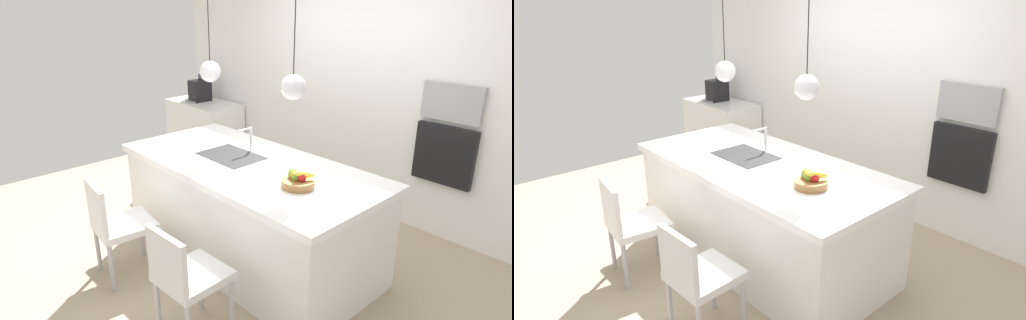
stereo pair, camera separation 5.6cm
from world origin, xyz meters
The scene contains 14 objects.
floor centered at (0.00, 0.00, 0.00)m, with size 6.60×6.60×0.00m, color tan.
back_wall centered at (0.00, 1.65, 1.30)m, with size 6.00×0.10×2.60m, color white.
kitchen_island centered at (0.00, 0.00, 0.46)m, with size 2.39×1.13×0.91m.
sink_basin centered at (-0.23, 0.00, 0.90)m, with size 0.56×0.40×0.02m, color #2D2D30.
faucet centered at (-0.23, 0.21, 1.05)m, with size 0.02×0.17×0.22m.
fruit_bowl centered at (0.64, -0.07, 0.96)m, with size 0.25×0.25×0.15m.
side_counter centered at (-2.40, 1.28, 0.42)m, with size 1.10×0.60×0.85m, color white.
coffee_machine centered at (-2.48, 1.28, 1.01)m, with size 0.20×0.35×0.38m.
microwave centered at (0.99, 1.58, 1.35)m, with size 0.54×0.08×0.34m, color #9E9EA3.
oven centered at (0.99, 1.58, 0.85)m, with size 0.56×0.08×0.56m, color black.
chair_near centered at (-0.49, -1.01, 0.50)m, with size 0.47×0.50×0.87m.
chair_middle centered at (0.51, -1.01, 0.51)m, with size 0.43×0.45×0.87m.
pendant_light_left centered at (-0.50, 0.00, 1.63)m, with size 0.19×0.19×0.79m.
pendant_light_right centered at (0.50, 0.00, 1.63)m, with size 0.19×0.19×0.79m.
Camera 1 is at (2.61, -2.31, 2.21)m, focal length 30.50 mm.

